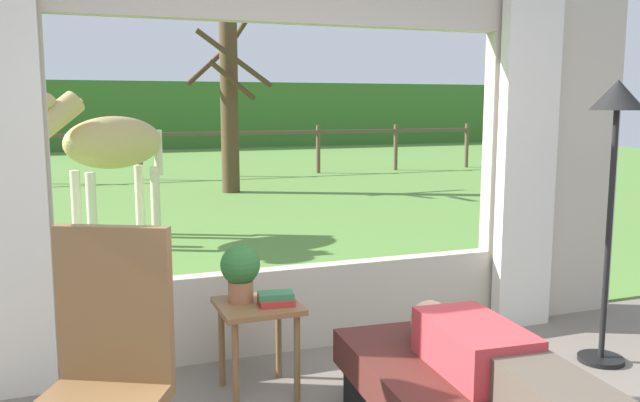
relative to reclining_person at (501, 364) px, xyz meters
The scene contains 14 objects.
back_wall_with_window 1.96m from the reclining_person, 99.94° to the left, with size 5.20×0.12×2.55m.
curtain_panel_left 2.68m from the reclining_person, 140.50° to the left, with size 0.44×0.10×2.40m, color silver.
curtain_panel_right 2.25m from the reclining_person, 50.21° to the left, with size 0.44×0.10×2.40m, color silver.
outdoor_pasture_lawn 12.71m from the reclining_person, 91.42° to the left, with size 36.00×21.68×0.02m, color #568438.
distant_hill_ridge 22.54m from the reclining_person, 90.80° to the left, with size 36.00×2.00×2.40m, color #3C702B.
reclining_person is the anchor object (origin of this frame).
rocking_chair 1.62m from the reclining_person, 164.34° to the left, with size 0.72×0.81×1.12m.
side_table 1.41m from the reclining_person, 121.32° to the left, with size 0.44×0.44×0.52m.
potted_plant 1.51m from the reclining_person, 122.74° to the left, with size 0.22×0.22×0.32m.
book_stack 1.31m from the reclining_person, 119.53° to the left, with size 0.20×0.16×0.07m.
floor_lamp_right 1.89m from the reclining_person, 32.12° to the left, with size 0.32×0.32×1.75m.
horse 5.85m from the reclining_person, 102.53° to the left, with size 1.74×1.20×1.73m.
pasture_tree 9.62m from the reclining_person, 83.84° to the left, with size 1.40×1.35×3.46m.
pasture_fence_line 12.12m from the reclining_person, 91.48° to the left, with size 16.10×0.10×1.10m.
Camera 1 is at (-1.33, -1.74, 1.61)m, focal length 37.10 mm.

